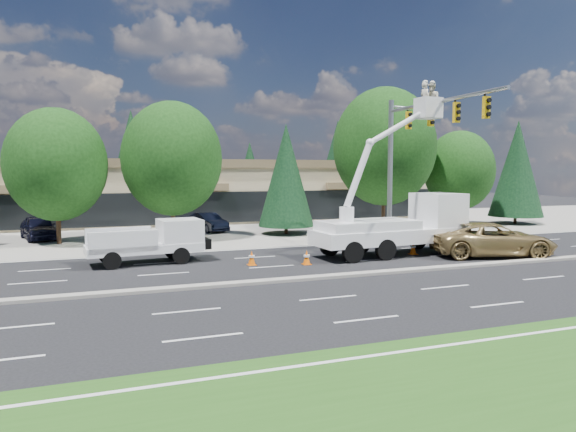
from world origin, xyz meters
name	(u,v)px	position (x,y,z in m)	size (l,w,h in m)	color
ground	(296,280)	(0.00, 0.00, 0.00)	(140.00, 140.00, 0.00)	black
concrete_apron	(204,229)	(0.00, 20.00, 0.01)	(140.00, 22.00, 0.01)	gray
grass_verge	(559,426)	(0.00, -13.00, 0.01)	(140.00, 10.00, 0.01)	#234E16
road_median	(296,279)	(0.00, 0.00, 0.06)	(120.00, 0.55, 0.12)	gray
strip_mall	(184,189)	(0.00, 29.97, 2.83)	(50.40, 15.40, 5.50)	tan
tree_front_c	(56,165)	(-10.00, 15.00, 4.90)	(6.04, 6.04, 8.38)	#332114
tree_front_d	(172,159)	(-3.00, 15.00, 5.32)	(6.55, 6.55, 9.09)	#332114
tree_front_e	(286,175)	(5.00, 15.00, 4.22)	(3.99, 3.99, 7.87)	#332114
tree_front_f	(384,147)	(13.00, 15.00, 6.37)	(7.84, 7.84, 10.88)	#332114
tree_front_g	(459,171)	(20.00, 15.00, 4.56)	(5.62, 5.62, 7.79)	#332114
tree_front_h	(517,169)	(26.00, 15.00, 4.73)	(4.47, 4.47, 8.82)	#332114
tree_back_b	(132,157)	(-4.00, 42.00, 6.14)	(5.81, 5.81, 11.45)	#332114
tree_back_c	(250,173)	(10.00, 42.00, 4.34)	(4.11, 4.11, 8.10)	#332114
tree_back_d	(337,160)	(22.00, 42.00, 5.99)	(5.66, 5.66, 11.16)	#332114
signal_mast	(410,145)	(10.03, 7.04, 6.06)	(2.76, 10.16, 9.00)	gray
utility_pickup	(153,245)	(-5.14, 6.24, 0.87)	(5.66, 2.59, 2.10)	white
bucket_truck	(402,217)	(7.77, 4.26, 2.02)	(8.77, 3.30, 9.40)	white
traffic_cone_b	(252,258)	(-0.76, 3.97, 0.34)	(0.40, 0.40, 0.70)	#F36407
traffic_cone_c	(307,258)	(1.78, 3.20, 0.34)	(0.40, 0.40, 0.70)	#F36407
traffic_cone_d	(413,248)	(8.36, 4.03, 0.34)	(0.40, 0.40, 0.70)	#F36407
minivan	(492,239)	(11.99, 2.09, 0.89)	(2.96, 6.41, 1.78)	#A2874E
parked_car_west	(39,228)	(-11.40, 17.76, 0.79)	(1.87, 4.66, 1.59)	black
parked_car_east	(208,222)	(0.00, 18.49, 0.70)	(1.47, 4.22, 1.39)	black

